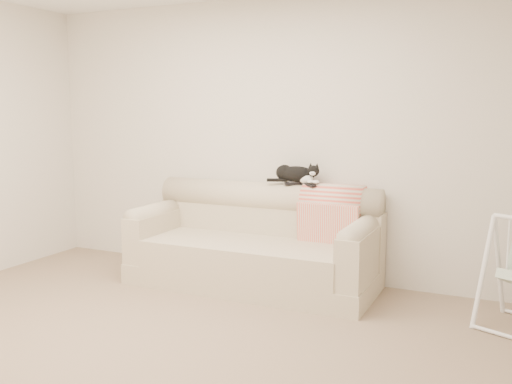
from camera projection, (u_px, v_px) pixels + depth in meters
ground_plane at (158, 351)px, 3.74m from camera, size 5.00×5.00×0.00m
room_shell at (152, 117)px, 3.52m from camera, size 5.04×4.04×2.60m
sofa at (256, 246)px, 5.16m from camera, size 2.20×0.93×0.90m
remote_a at (294, 183)px, 5.18m from camera, size 0.18×0.15×0.03m
remote_b at (309, 185)px, 5.07m from camera, size 0.16×0.14×0.02m
tuxedo_cat at (296, 174)px, 5.17m from camera, size 0.49×0.20×0.19m
throw_blanket at (333, 206)px, 5.04m from camera, size 0.55×0.38×0.58m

